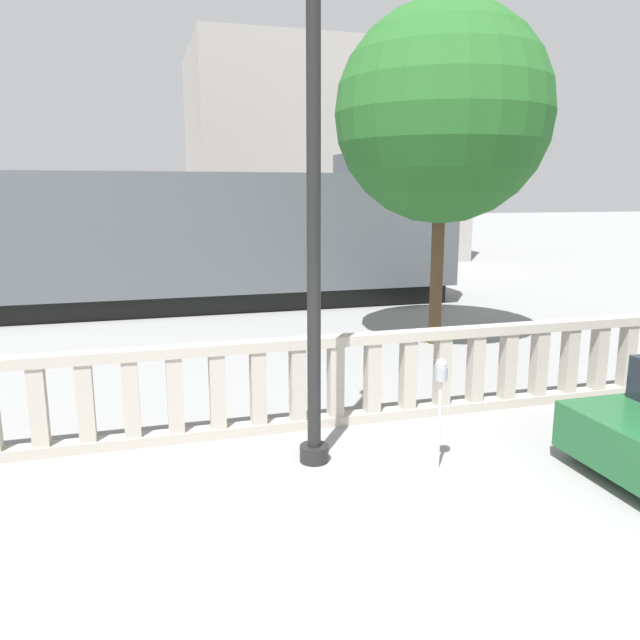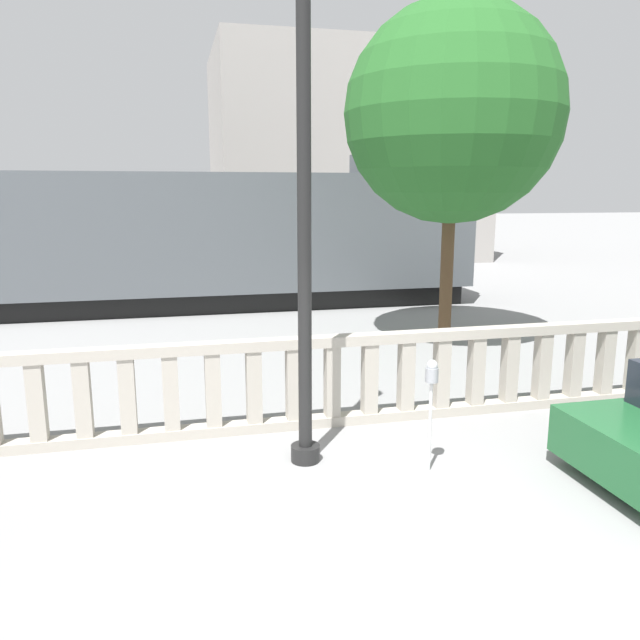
# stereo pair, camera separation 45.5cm
# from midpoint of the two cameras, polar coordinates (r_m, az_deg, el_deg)

# --- Properties ---
(ground_plane) EXTENTS (160.00, 160.00, 0.00)m
(ground_plane) POSITION_cam_midpoint_polar(r_m,az_deg,el_deg) (6.00, 6.80, -21.00)
(ground_plane) COLOR gray
(balustrade) EXTENTS (13.37, 0.24, 1.29)m
(balustrade) POSITION_cam_midpoint_polar(r_m,az_deg,el_deg) (8.65, -1.82, -5.73)
(balustrade) COLOR #ADA599
(balustrade) RESTS_ON ground
(lamppost) EXTENTS (0.36, 0.36, 5.70)m
(lamppost) POSITION_cam_midpoint_polar(r_m,az_deg,el_deg) (7.12, -2.44, 9.90)
(lamppost) COLOR black
(lamppost) RESTS_ON ground
(parking_meter) EXTENTS (0.15, 0.15, 1.35)m
(parking_meter) POSITION_cam_midpoint_polar(r_m,az_deg,el_deg) (7.34, 9.24, -5.70)
(parking_meter) COLOR silver
(parking_meter) RESTS_ON ground
(train_near) EXTENTS (22.26, 2.72, 4.31)m
(train_near) POSITION_cam_midpoint_polar(r_m,az_deg,el_deg) (17.78, -23.75, 6.57)
(train_near) COLOR black
(train_near) RESTS_ON ground
(building_block) EXTENTS (12.27, 8.48, 9.65)m
(building_block) POSITION_cam_midpoint_polar(r_m,az_deg,el_deg) (31.55, -0.42, 14.58)
(building_block) COLOR gray
(building_block) RESTS_ON ground
(tree_right) EXTENTS (4.38, 4.38, 6.95)m
(tree_right) POSITION_cam_midpoint_polar(r_m,az_deg,el_deg) (13.43, 10.16, 18.00)
(tree_right) COLOR #4C3823
(tree_right) RESTS_ON ground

